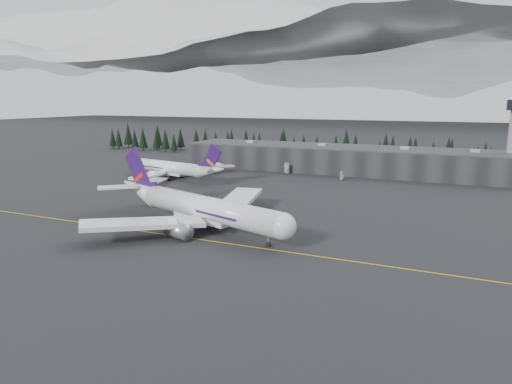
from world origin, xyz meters
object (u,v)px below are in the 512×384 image
at_px(terminal, 342,159).
at_px(gse_vehicle_b, 342,179).
at_px(jet_parked, 173,168).
at_px(gse_vehicle_a, 287,172).
at_px(jet_main, 195,206).

bearing_deg(terminal, gse_vehicle_b, -75.50).
relative_size(jet_parked, gse_vehicle_a, 10.78).
xyz_separation_m(jet_parked, gse_vehicle_b, (71.31, 27.19, -4.23)).
bearing_deg(gse_vehicle_a, terminal, 8.25).
distance_m(terminal, gse_vehicle_a, 29.25).
bearing_deg(terminal, jet_main, -96.67).
bearing_deg(terminal, gse_vehicle_a, -142.04).
bearing_deg(gse_vehicle_a, gse_vehicle_b, -45.31).
bearing_deg(terminal, jet_parked, -140.62).
relative_size(terminal, gse_vehicle_b, 36.76).
distance_m(jet_main, jet_parked, 81.55).
xyz_separation_m(terminal, gse_vehicle_b, (6.69, -25.86, -5.56)).
bearing_deg(jet_main, jet_parked, 146.67).
xyz_separation_m(terminal, jet_parked, (-64.62, -53.04, -1.33)).
xyz_separation_m(terminal, jet_main, (-13.65, -116.70, -0.38)).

